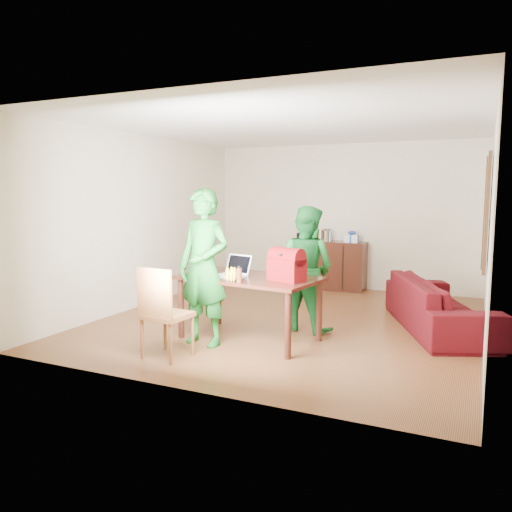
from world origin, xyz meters
The scene contains 10 objects.
room centered at (0.01, 0.13, 1.31)m, with size 5.20×5.70×2.90m.
table centered at (-0.14, -1.06, 0.69)m, with size 1.79×1.16×0.79m.
chair centered at (-0.66, -2.06, 0.30)m, with size 0.50×0.48×1.02m.
person_near centered at (-0.54, -1.45, 0.93)m, with size 0.68×0.44×1.86m, color #125418.
person_far centered at (0.35, -0.35, 0.82)m, with size 0.79×0.62×1.63m, color #156124.
laptop centered at (-0.35, -1.16, 0.83)m, with size 0.42×0.34×0.26m.
bananas centered at (-0.19, -1.44, 0.82)m, with size 0.17×0.11×0.06m, color gold, non-canonical shape.
bottle centered at (-0.08, -1.45, 0.88)m, with size 0.06×0.06×0.18m, color #5B2714.
red_bag centered at (0.39, -1.16, 0.94)m, with size 0.41×0.24×0.30m, color #680B06.
sofa centered at (1.95, 0.39, 0.33)m, with size 2.29×0.89×0.67m, color #3B0907.
Camera 1 is at (2.43, -6.47, 1.80)m, focal length 35.00 mm.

